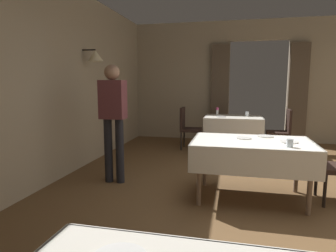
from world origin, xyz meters
TOP-DOWN VIEW (x-y plane):
  - ground at (0.00, 0.00)m, footprint 10.08×10.08m
  - wall_left at (-3.20, 0.00)m, footprint 0.49×8.40m
  - wall_back at (0.00, 4.18)m, footprint 6.40×0.27m
  - dining_table_mid at (-0.33, 0.20)m, footprint 1.46×0.95m
  - dining_table_far at (-0.57, 2.90)m, footprint 1.21×0.90m
  - chair_far_right at (0.43, 2.83)m, footprint 0.44×0.44m
  - chair_far_left at (-1.56, 2.87)m, footprint 0.44×0.44m
  - plate_mid_a at (0.10, 0.18)m, footprint 0.22×0.22m
  - plate_mid_b at (-0.14, 0.52)m, footprint 0.21×0.21m
  - glass_mid_c at (0.06, -0.10)m, footprint 0.08×0.08m
  - plate_mid_d at (-0.43, 0.32)m, footprint 0.19×0.19m
  - flower_vase_far at (-0.93, 3.10)m, footprint 0.07×0.07m
  - plate_far_b at (-0.84, 2.79)m, footprint 0.22×0.22m
  - glass_far_c at (-0.28, 2.98)m, footprint 0.07×0.07m
  - person_waiter_by_doorway at (-2.26, 0.40)m, footprint 0.36×0.22m

SIDE VIEW (x-z plane):
  - ground at x=0.00m, z-range 0.00..0.00m
  - chair_far_right at x=0.43m, z-range 0.05..0.98m
  - chair_far_left at x=-1.56m, z-range 0.05..0.98m
  - dining_table_far at x=-0.57m, z-range 0.26..1.01m
  - dining_table_mid at x=-0.33m, z-range 0.27..1.02m
  - plate_mid_a at x=0.10m, z-range 0.75..0.76m
  - plate_mid_b at x=-0.14m, z-range 0.75..0.76m
  - plate_mid_d at x=-0.43m, z-range 0.75..0.76m
  - plate_far_b at x=-0.84m, z-range 0.75..0.76m
  - glass_mid_c at x=0.06m, z-range 0.75..0.84m
  - glass_far_c at x=-0.28m, z-range 0.75..0.86m
  - flower_vase_far at x=-0.93m, z-range 0.76..0.94m
  - person_waiter_by_doorway at x=-2.26m, z-range 0.16..1.88m
  - wall_left at x=-3.20m, z-range 0.00..3.00m
  - wall_back at x=0.00m, z-range 0.01..3.01m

